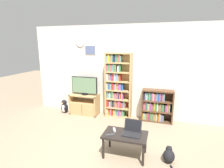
# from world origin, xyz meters

# --- Properties ---
(ground_plane) EXTENTS (18.00, 18.00, 0.00)m
(ground_plane) POSITION_xyz_m (0.00, 0.00, 0.00)
(ground_plane) COLOR gray
(wall_back) EXTENTS (5.69, 0.09, 2.60)m
(wall_back) POSITION_xyz_m (-0.01, 1.99, 1.31)
(wall_back) COLOR silver
(wall_back) RESTS_ON ground_plane
(tv_stand) EXTENTS (0.84, 0.40, 0.61)m
(tv_stand) POSITION_xyz_m (-1.19, 1.72, 0.31)
(tv_stand) COLOR tan
(tv_stand) RESTS_ON ground_plane
(television) EXTENTS (0.78, 0.18, 0.54)m
(television) POSITION_xyz_m (-1.16, 1.71, 0.88)
(television) COLOR black
(television) RESTS_ON tv_stand
(bookshelf_tall) EXTENTS (0.73, 0.27, 1.85)m
(bookshelf_tall) POSITION_xyz_m (-0.20, 1.83, 0.89)
(bookshelf_tall) COLOR tan
(bookshelf_tall) RESTS_ON ground_plane
(bookshelf_short) EXTENTS (0.83, 0.28, 0.88)m
(bookshelf_short) POSITION_xyz_m (0.90, 1.82, 0.43)
(bookshelf_short) COLOR brown
(bookshelf_short) RESTS_ON ground_plane
(coffee_table) EXTENTS (0.81, 0.48, 0.44)m
(coffee_table) POSITION_xyz_m (0.42, 0.07, 0.39)
(coffee_table) COLOR black
(coffee_table) RESTS_ON ground_plane
(laptop) EXTENTS (0.34, 0.29, 0.25)m
(laptop) POSITION_xyz_m (0.54, 0.12, 0.51)
(laptop) COLOR #232326
(laptop) RESTS_ON coffee_table
(remote_near_laptop) EXTENTS (0.16, 0.11, 0.02)m
(remote_near_laptop) POSITION_xyz_m (0.17, -0.07, 0.45)
(remote_near_laptop) COLOR #38383A
(remote_near_laptop) RESTS_ON coffee_table
(remote_far_from_laptop) EXTENTS (0.10, 0.16, 0.02)m
(remote_far_from_laptop) POSITION_xyz_m (0.20, 0.14, 0.45)
(remote_far_from_laptop) COLOR #99999E
(remote_far_from_laptop) RESTS_ON coffee_table
(cat) EXTENTS (0.23, 0.41, 0.29)m
(cat) POSITION_xyz_m (1.22, 0.11, 0.13)
(cat) COLOR black
(cat) RESTS_ON ground_plane
(penguin_figurine) EXTENTS (0.22, 0.20, 0.41)m
(penguin_figurine) POSITION_xyz_m (-1.82, 1.63, 0.19)
(penguin_figurine) COLOR black
(penguin_figurine) RESTS_ON ground_plane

